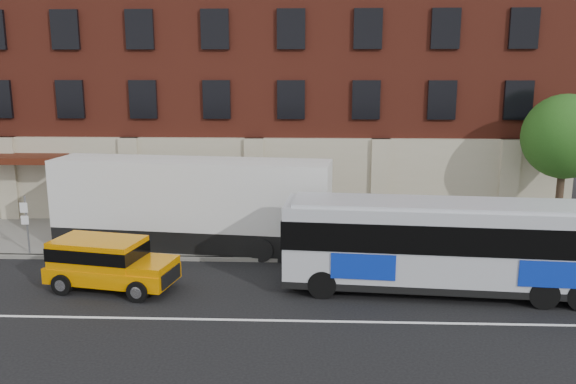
{
  "coord_description": "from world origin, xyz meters",
  "views": [
    {
      "loc": [
        2.7,
        -15.75,
        7.33
      ],
      "look_at": [
        1.86,
        5.5,
        2.88
      ],
      "focal_mm": 36.52,
      "sensor_mm": 36.0,
      "label": 1
    }
  ],
  "objects_px": {
    "sign_pole": "(26,222)",
    "street_tree": "(566,140)",
    "shipping_container": "(192,206)",
    "city_bus": "(455,243)",
    "yellow_suv": "(106,261)"
  },
  "relations": [
    {
      "from": "sign_pole",
      "to": "street_tree",
      "type": "height_order",
      "value": "street_tree"
    },
    {
      "from": "shipping_container",
      "to": "sign_pole",
      "type": "bearing_deg",
      "value": -168.69
    },
    {
      "from": "street_tree",
      "to": "shipping_container",
      "type": "distance_m",
      "value": 16.03
    },
    {
      "from": "street_tree",
      "to": "sign_pole",
      "type": "bearing_deg",
      "value": -171.39
    },
    {
      "from": "city_bus",
      "to": "sign_pole",
      "type": "bearing_deg",
      "value": 168.97
    },
    {
      "from": "city_bus",
      "to": "shipping_container",
      "type": "height_order",
      "value": "shipping_container"
    },
    {
      "from": "sign_pole",
      "to": "shipping_container",
      "type": "distance_m",
      "value": 6.48
    },
    {
      "from": "shipping_container",
      "to": "street_tree",
      "type": "bearing_deg",
      "value": 7.51
    },
    {
      "from": "yellow_suv",
      "to": "shipping_container",
      "type": "xyz_separation_m",
      "value": [
        2.05,
        4.5,
        0.87
      ]
    },
    {
      "from": "sign_pole",
      "to": "city_bus",
      "type": "relative_size",
      "value": 0.22
    },
    {
      "from": "city_bus",
      "to": "street_tree",
      "type": "bearing_deg",
      "value": 46.84
    },
    {
      "from": "yellow_suv",
      "to": "street_tree",
      "type": "bearing_deg",
      "value": 20.3
    },
    {
      "from": "shipping_container",
      "to": "yellow_suv",
      "type": "bearing_deg",
      "value": -114.51
    },
    {
      "from": "street_tree",
      "to": "city_bus",
      "type": "xyz_separation_m",
      "value": [
        -6.05,
        -6.45,
        -2.7
      ]
    },
    {
      "from": "sign_pole",
      "to": "yellow_suv",
      "type": "distance_m",
      "value": 5.39
    }
  ]
}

